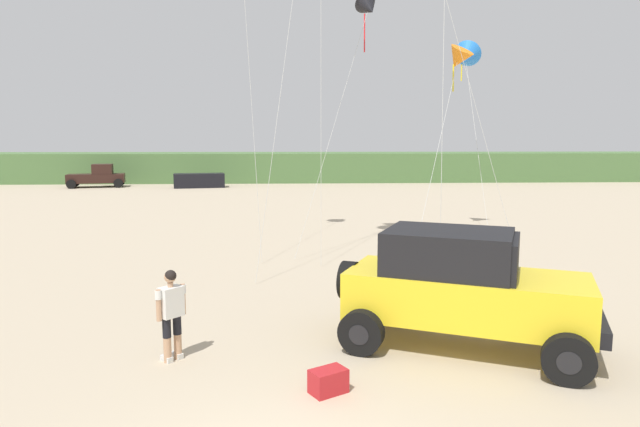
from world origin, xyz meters
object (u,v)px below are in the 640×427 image
jeep (462,286)px  distant_sedan (199,180)px  kite_yellow_diamond (458,59)px  kite_red_delta (369,8)px  kite_black_sled (465,58)px  person_watching (171,310)px  distant_pickup (98,176)px  cooler_box (328,381)px

jeep → distant_sedan: (-11.03, 37.04, -0.60)m
kite_yellow_diamond → kite_red_delta: kite_red_delta is taller
kite_black_sled → kite_yellow_diamond: kite_black_sled is taller
kite_black_sled → kite_red_delta: bearing=-156.0°
jeep → kite_red_delta: size_ratio=0.53×
jeep → person_watching: 5.40m
distant_pickup → distant_sedan: distant_pickup is taller
distant_pickup → kite_red_delta: bearing=-53.8°
cooler_box → kite_black_sled: size_ratio=0.07×
person_watching → distant_sedan: bearing=98.6°
person_watching → cooler_box: size_ratio=2.98×
distant_pickup → kite_yellow_diamond: (22.38, -28.52, 5.83)m
person_watching → kite_black_sled: size_ratio=0.21×
jeep → person_watching: size_ratio=3.00×
distant_sedan → kite_yellow_diamond: bearing=-74.0°
distant_sedan → kite_black_sled: size_ratio=0.52×
jeep → cooler_box: 3.36m
cooler_box → kite_yellow_diamond: kite_yellow_diamond is taller
cooler_box → distant_pickup: 43.14m
jeep → kite_black_sled: bearing=72.7°
person_watching → kite_red_delta: bearing=66.1°
person_watching → kite_black_sled: kite_black_sled is taller
person_watching → kite_yellow_diamond: size_ratio=0.23×
kite_red_delta → person_watching: bearing=-113.9°
distant_pickup → kite_black_sled: bearing=-46.0°
distant_sedan → kite_black_sled: (15.11, -23.95, 6.77)m
cooler_box → kite_yellow_diamond: 13.92m
cooler_box → kite_yellow_diamond: size_ratio=0.08×
distant_pickup → cooler_box: bearing=-66.6°
jeep → person_watching: (-5.38, -0.34, -0.26)m
cooler_box → distant_pickup: (-17.11, 39.59, 0.75)m
jeep → distant_sedan: jeep is taller
distant_sedan → kite_red_delta: 29.22m
jeep → distant_pickup: jeep is taller
cooler_box → jeep: bearing=3.8°
person_watching → cooler_box: (2.71, -1.43, -0.75)m
distant_sedan → kite_black_sled: 29.11m
cooler_box → kite_black_sled: bearing=35.8°
kite_black_sled → kite_yellow_diamond: (-1.47, -3.79, -0.60)m
cooler_box → distant_sedan: size_ratio=0.13×
distant_sedan → cooler_box: bearing=-88.0°
jeep → cooler_box: bearing=-146.4°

